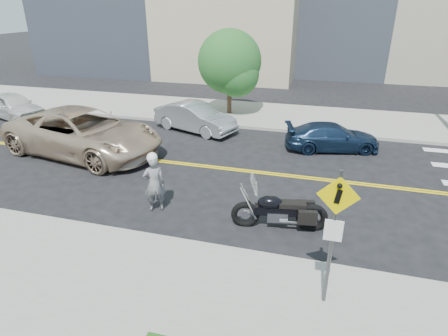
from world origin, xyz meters
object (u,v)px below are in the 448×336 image
object	(u,v)px
parked_car_white	(13,106)
parked_car_blue	(332,137)
pedestrian_sign	(334,227)
suv	(83,133)
motorcyclist	(154,182)
parked_car_silver	(195,117)
motorcycle	(280,203)

from	to	relation	value
parked_car_white	parked_car_blue	bearing A→B (deg)	-72.34
parked_car_white	parked_car_blue	xyz separation A→B (m)	(16.81, -0.24, -0.12)
parked_car_white	parked_car_blue	world-z (taller)	parked_car_white
pedestrian_sign	suv	xyz separation A→B (m)	(-9.95, 6.23, -1.02)
motorcyclist	parked_car_silver	size ratio (longest dim) A/B	0.45
motorcyclist	motorcycle	xyz separation A→B (m)	(3.79, 0.01, -0.15)
motorcycle	parked_car_silver	distance (m)	9.22
motorcycle	motorcyclist	bearing A→B (deg)	170.46
pedestrian_sign	motorcycle	size ratio (longest dim) A/B	1.15
pedestrian_sign	parked_car_silver	bearing A→B (deg)	122.25
motorcyclist	parked_car_blue	xyz separation A→B (m)	(5.12, 6.77, -0.37)
parked_car_white	parked_car_blue	size ratio (longest dim) A/B	1.03
parked_car_blue	motorcycle	bearing A→B (deg)	154.19
motorcyclist	parked_car_white	size ratio (longest dim) A/B	0.46
parked_car_white	suv	bearing A→B (deg)	-98.83
motorcycle	parked_car_white	bearing A→B (deg)	145.96
motorcycle	suv	distance (m)	9.29
motorcycle	parked_car_silver	size ratio (longest dim) A/B	0.61
pedestrian_sign	parked_car_silver	distance (m)	12.32
motorcycle	parked_car_blue	world-z (taller)	motorcycle
suv	motorcycle	bearing A→B (deg)	-102.00
motorcyclist	suv	xyz separation A→B (m)	(-4.83, 3.47, -0.01)
motorcycle	parked_car_white	distance (m)	16.99
motorcycle	parked_car_white	world-z (taller)	motorcycle
motorcyclist	motorcycle	world-z (taller)	motorcyclist
parked_car_silver	motorcyclist	bearing A→B (deg)	-149.74
motorcyclist	parked_car_silver	bearing A→B (deg)	-108.74
suv	pedestrian_sign	bearing A→B (deg)	-112.17
suv	parked_car_blue	distance (m)	10.49
pedestrian_sign	motorcycle	bearing A→B (deg)	115.60
motorcyclist	suv	world-z (taller)	motorcyclist
parked_car_blue	suv	bearing A→B (deg)	93.66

